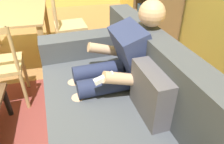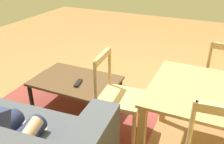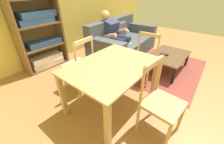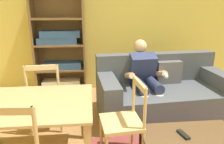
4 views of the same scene
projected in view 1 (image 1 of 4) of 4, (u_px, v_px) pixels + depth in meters
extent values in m
cube|color=#474C56|center=(112.00, 124.00, 1.75)|extent=(2.06, 1.13, 0.43)
cube|color=#474C56|center=(161.00, 71.00, 1.60)|extent=(2.00, 0.35, 0.47)
cube|color=#474C56|center=(87.00, 44.00, 2.27)|extent=(0.32, 0.99, 0.22)
cube|color=#57545E|center=(151.00, 93.00, 1.46)|extent=(0.41, 0.17, 0.36)
cube|color=navy|center=(135.00, 56.00, 1.80)|extent=(0.43, 0.40, 0.55)
sphere|color=#DBAD89|center=(152.00, 13.00, 1.64)|extent=(0.21, 0.21, 0.21)
cylinder|color=navy|center=(98.00, 71.00, 1.90)|extent=(0.18, 0.45, 0.15)
cylinder|color=#DBAD89|center=(76.00, 101.00, 2.00)|extent=(0.11, 0.11, 0.43)
cube|color=black|center=(70.00, 116.00, 2.07)|extent=(0.12, 0.25, 0.08)
cylinder|color=navy|center=(104.00, 85.00, 1.73)|extent=(0.18, 0.45, 0.15)
cylinder|color=#DBAD89|center=(80.00, 117.00, 1.82)|extent=(0.11, 0.11, 0.43)
cube|color=black|center=(73.00, 133.00, 1.90)|extent=(0.12, 0.25, 0.08)
cylinder|color=#DBAD89|center=(106.00, 50.00, 1.97)|extent=(0.12, 0.36, 0.19)
cylinder|color=#DBAD89|center=(125.00, 79.00, 1.57)|extent=(0.12, 0.36, 0.19)
cube|color=white|center=(104.00, 78.00, 1.51)|extent=(0.05, 0.16, 0.08)
cylinder|color=black|center=(7.00, 102.00, 2.06)|extent=(0.05, 0.05, 0.33)
cube|color=brown|center=(151.00, 46.00, 3.42)|extent=(0.86, 0.36, 0.04)
cube|color=brown|center=(154.00, 18.00, 3.16)|extent=(0.86, 0.36, 0.04)
cube|color=beige|center=(150.00, 41.00, 3.38)|extent=(0.71, 0.31, 0.12)
cube|color=beige|center=(151.00, 34.00, 3.32)|extent=(0.71, 0.31, 0.12)
cube|color=#2D5193|center=(154.00, 13.00, 3.09)|extent=(0.71, 0.31, 0.12)
cube|color=tan|center=(8.00, 11.00, 2.71)|extent=(1.25, 0.91, 0.02)
cube|color=tan|center=(47.00, 21.00, 3.45)|extent=(0.06, 0.06, 0.70)
cube|color=tan|center=(44.00, 53.00, 2.51)|extent=(0.06, 0.06, 0.70)
cube|color=#D1B27F|center=(70.00, 25.00, 2.99)|extent=(0.45, 0.45, 0.04)
cylinder|color=#D1B27F|center=(87.00, 44.00, 3.01)|extent=(0.04, 0.04, 0.45)
cylinder|color=#D1B27F|center=(82.00, 34.00, 3.31)|extent=(0.04, 0.04, 0.45)
cylinder|color=#D1B27F|center=(60.00, 48.00, 2.91)|extent=(0.04, 0.04, 0.45)
cylinder|color=#D1B27F|center=(57.00, 37.00, 3.22)|extent=(0.04, 0.04, 0.45)
cylinder|color=#D1B27F|center=(55.00, 13.00, 2.65)|extent=(0.03, 0.03, 0.49)
cylinder|color=#D1B27F|center=(53.00, 5.00, 2.96)|extent=(0.03, 0.03, 0.49)
cylinder|color=tan|center=(25.00, 71.00, 2.42)|extent=(0.04, 0.04, 0.44)
cylinder|color=tan|center=(25.00, 91.00, 2.12)|extent=(0.04, 0.04, 0.44)
cylinder|color=tan|center=(13.00, 51.00, 1.87)|extent=(0.03, 0.03, 0.45)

